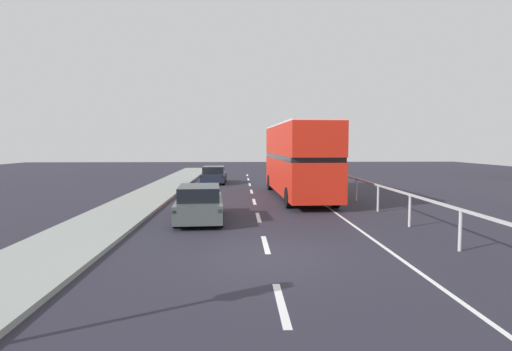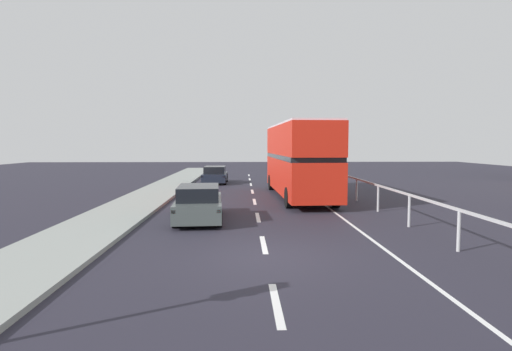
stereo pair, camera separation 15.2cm
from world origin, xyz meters
name	(u,v)px [view 2 (the right image)]	position (x,y,z in m)	size (l,w,h in m)	color
ground_plane	(266,257)	(0.00, 0.00, -0.05)	(73.58, 120.00, 0.10)	#26242F
near_sidewalk_kerb	(45,255)	(-5.97, 0.00, 0.07)	(2.84, 80.00, 0.14)	gray
lane_paint_markings	(299,207)	(2.12, 8.73, 0.00)	(3.63, 46.00, 0.01)	silver
bridge_side_railing	(367,186)	(5.50, 9.00, 0.98)	(0.10, 42.00, 1.23)	#B6B5B8
double_decker_bus_red	(299,158)	(2.56, 12.34, 2.25)	(2.90, 11.05, 4.20)	red
hatchback_car_near	(199,203)	(-2.39, 5.41, 0.68)	(2.05, 4.57, 1.41)	#464E4D
sedan_car_ahead	(215,175)	(-2.77, 21.19, 0.64)	(1.87, 4.07, 1.34)	#1A212F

